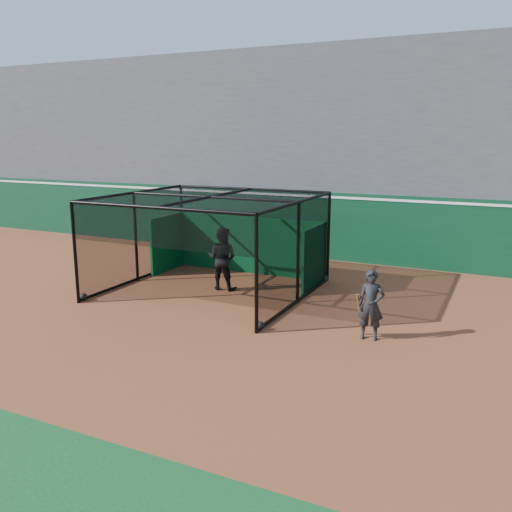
% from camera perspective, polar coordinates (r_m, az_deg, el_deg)
% --- Properties ---
extents(ground, '(120.00, 120.00, 0.00)m').
position_cam_1_polar(ground, '(13.52, -7.08, -7.12)').
color(ground, brown).
rests_on(ground, ground).
extents(outfield_wall, '(50.00, 0.50, 2.50)m').
position_cam_1_polar(outfield_wall, '(20.66, 5.62, 3.44)').
color(outfield_wall, '#0A381F').
rests_on(outfield_wall, ground).
extents(grandstand, '(50.00, 7.85, 8.95)m').
position_cam_1_polar(grandstand, '(23.98, 8.96, 12.25)').
color(grandstand, '#4C4C4F').
rests_on(grandstand, ground).
extents(batting_cage, '(5.56, 5.35, 2.81)m').
position_cam_1_polar(batting_cage, '(15.94, -4.73, 1.18)').
color(batting_cage, black).
rests_on(batting_cage, ground).
extents(batter, '(0.98, 0.80, 1.89)m').
position_cam_1_polar(batter, '(16.22, -3.59, -0.25)').
color(batter, black).
rests_on(batter, ground).
extents(on_deck_player, '(0.65, 0.47, 1.61)m').
position_cam_1_polar(on_deck_player, '(12.49, 11.99, -5.08)').
color(on_deck_player, black).
rests_on(on_deck_player, ground).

